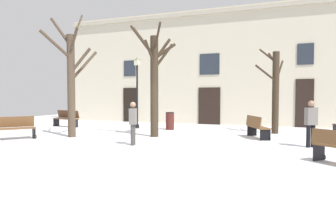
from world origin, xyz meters
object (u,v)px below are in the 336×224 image
Objects in this scene: bench_back_to_back_right at (15,128)px; person_crossing_plaza at (133,122)px; streetlamp at (137,85)px; tree_foreground at (71,77)px; tree_left_of_center at (154,79)px; bench_far_corner at (66,118)px; tree_center at (275,89)px; bench_facing_shops at (257,127)px; person_strolling at (311,122)px; litter_bin at (170,121)px.

person_crossing_plaza is at bearing -50.17° from bench_back_to_back_right.
tree_foreground is at bearing -101.64° from streetlamp.
tree_foreground is 3.54× the size of bench_back_to_back_right.
bench_far_corner is (-6.58, 2.27, -2.01)m from tree_left_of_center.
tree_center reaches higher than person_crossing_plaza.
bench_facing_shops is at bearing 15.70° from tree_left_of_center.
tree_foreground is at bearing 57.15° from person_crossing_plaza.
bench_back_to_back_right is at bearing 158.48° from person_strolling.
tree_left_of_center is 2.74× the size of bench_far_corner.
tree_center is (8.07, 4.60, -0.49)m from tree_foreground.
litter_bin is 4.95m from bench_facing_shops.
tree_left_of_center is 5.78m from tree_center.
tree_left_of_center is 3.01m from person_crossing_plaza.
litter_bin is at bearing 16.47° from bench_far_corner.
tree_foreground is 4.11m from person_crossing_plaza.
streetlamp is at bearing 78.36° from tree_foreground.
tree_center is 1.06× the size of streetlamp.
litter_bin is 0.57× the size of person_strolling.
tree_foreground is at bearing 151.56° from person_strolling.
tree_foreground is 1.32× the size of tree_center.
tree_foreground is 5.61m from litter_bin.
tree_center is at bearing 29.70° from tree_foreground.
person_crossing_plaza is at bearing -128.32° from tree_center.
person_strolling is at bearing -70.20° from tree_center.
tree_left_of_center is 3.15× the size of person_crossing_plaza.
tree_left_of_center is at bearing -24.17° from bench_back_to_back_right.
litter_bin is at bearing -1.78° from streetlamp.
streetlamp is 6.71m from bench_back_to_back_right.
streetlamp reaches higher than bench_back_to_back_right.
bench_far_corner reaches higher than bench_back_to_back_right.
person_crossing_plaza reaches higher than bench_back_to_back_right.
tree_foreground is 5.35m from bench_far_corner.
litter_bin is at bearing 98.30° from tree_left_of_center.
tree_left_of_center is 3.84m from streetlamp.
tree_center is 2.35× the size of bench_facing_shops.
bench_facing_shops is at bearing -62.46° from person_crossing_plaza.
streetlamp is at bearing 10.09° from person_crossing_plaza.
person_crossing_plaza is at bearing -83.80° from tree_left_of_center.
tree_left_of_center is at bearing 22.97° from tree_foreground.
person_strolling is at bearing -28.84° from litter_bin.
bench_facing_shops is (4.19, 1.18, -2.02)m from tree_left_of_center.
bench_far_corner is at bearing 53.14° from bench_back_to_back_right.
litter_bin is at bearing -177.14° from tree_center.
tree_center is 4.48× the size of litter_bin.
bench_facing_shops is 0.98× the size of bench_far_corner.
litter_bin is (-0.43, 2.95, -2.04)m from tree_left_of_center.
bench_back_to_back_right is at bearing 78.65° from person_crossing_plaza.
tree_foreground is at bearing -123.34° from litter_bin.
streetlamp reaches higher than bench_far_corner.
tree_left_of_center is at bearing 140.94° from person_strolling.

